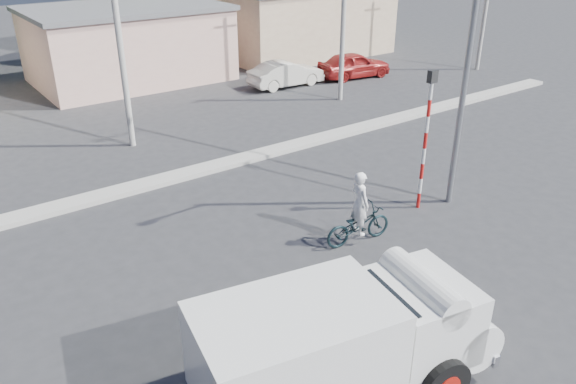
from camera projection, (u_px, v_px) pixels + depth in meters
ground_plane at (378, 260)px, 14.95m from camera, size 120.00×120.00×0.00m
median at (226, 163)px, 20.74m from camera, size 40.00×0.80×0.16m
truck at (349, 340)px, 10.18m from camera, size 5.96×3.08×2.35m
bicycle at (358, 225)px, 15.60m from camera, size 2.11×0.98×1.07m
cyclist at (359, 213)px, 15.43m from camera, size 0.53×0.72×1.84m
car_cream at (286, 74)px, 30.43m from camera, size 4.25×1.64×1.38m
car_red at (354, 65)px, 32.15m from camera, size 4.50×2.37×1.46m
traffic_pole at (427, 129)px, 16.60m from camera, size 0.28×0.18×4.36m
streetlight at (466, 46)px, 15.85m from camera, size 2.34×0.22×9.00m
building_row at (112, 43)px, 30.63m from camera, size 37.80×7.30×4.44m
utility_poles at (240, 29)px, 23.64m from camera, size 35.40×0.24×8.00m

